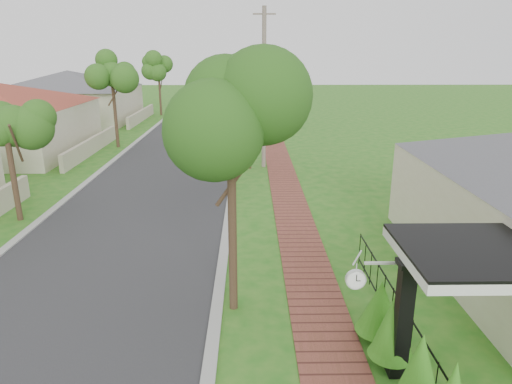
% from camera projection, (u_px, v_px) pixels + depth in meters
% --- Properties ---
extents(ground, '(160.00, 160.00, 0.00)m').
position_uv_depth(ground, '(184.00, 344.00, 10.34)').
color(ground, '#226818').
rests_on(ground, ground).
extents(road, '(7.00, 120.00, 0.02)m').
position_uv_depth(road, '(180.00, 153.00, 29.39)').
color(road, '#28282B').
rests_on(road, ground).
extents(kerb_right, '(0.30, 120.00, 0.10)m').
position_uv_depth(kerb_right, '(236.00, 153.00, 29.44)').
color(kerb_right, '#9E9E99').
rests_on(kerb_right, ground).
extents(kerb_left, '(0.30, 120.00, 0.10)m').
position_uv_depth(kerb_left, '(123.00, 153.00, 29.34)').
color(kerb_left, '#9E9E99').
rests_on(kerb_left, ground).
extents(sidewalk, '(1.50, 120.00, 0.03)m').
position_uv_depth(sidewalk, '(277.00, 153.00, 29.47)').
color(sidewalk, brown).
rests_on(sidewalk, ground).
extents(porch_post, '(0.48, 0.48, 2.52)m').
position_uv_depth(porch_post, '(402.00, 324.00, 9.11)').
color(porch_post, black).
rests_on(porch_post, ground).
extents(picket_fence, '(0.03, 8.02, 1.00)m').
position_uv_depth(picket_fence, '(401.00, 321.00, 10.25)').
color(picket_fence, black).
rests_on(picket_fence, ground).
extents(street_trees, '(10.70, 37.65, 5.89)m').
position_uv_depth(street_trees, '(192.00, 75.00, 34.57)').
color(street_trees, '#382619').
rests_on(street_trees, ground).
extents(hedge_row, '(0.93, 4.50, 2.24)m').
position_uv_depth(hedge_row, '(405.00, 353.00, 8.64)').
color(hedge_row, '#176313').
rests_on(hedge_row, ground).
extents(far_house_grey, '(15.56, 15.56, 4.60)m').
position_uv_depth(far_house_grey, '(70.00, 96.00, 41.88)').
color(far_house_grey, beige).
rests_on(far_house_grey, ground).
extents(parked_car_red, '(2.08, 4.05, 1.32)m').
position_uv_depth(parked_car_red, '(237.00, 116.00, 41.03)').
color(parked_car_red, '#5C0D10').
rests_on(parked_car_red, ground).
extents(parked_car_white, '(2.39, 5.17, 1.64)m').
position_uv_depth(parked_car_white, '(238.00, 111.00, 43.51)').
color(parked_car_white, white).
rests_on(parked_car_white, ground).
extents(near_tree, '(2.37, 2.37, 6.07)m').
position_uv_depth(near_tree, '(231.00, 120.00, 10.34)').
color(near_tree, '#382619').
rests_on(near_tree, ground).
extents(utility_pole, '(1.20, 0.24, 8.55)m').
position_uv_depth(utility_pole, '(264.00, 89.00, 24.71)').
color(utility_pole, '#79695F').
rests_on(utility_pole, ground).
extents(station_clock, '(1.06, 0.13, 0.60)m').
position_uv_depth(station_clock, '(358.00, 278.00, 9.24)').
color(station_clock, silver).
rests_on(station_clock, ground).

